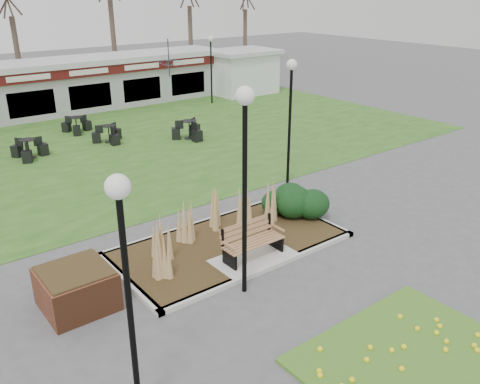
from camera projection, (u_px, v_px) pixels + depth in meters
ground at (257, 263)px, 13.25m from camera, size 100.00×100.00×0.00m
lawn at (82, 152)px, 22.04m from camera, size 34.00×16.00×0.02m
flower_bed at (407, 356)px, 9.85m from camera, size 4.20×3.00×0.16m
planting_bed at (262, 220)px, 14.82m from camera, size 6.75×3.40×1.27m
park_bench at (251, 240)px, 13.21m from camera, size 1.70×0.66×0.93m
brick_planter at (77, 288)px, 11.31m from camera, size 1.50×1.50×0.95m
food_pavilion at (22, 90)px, 27.32m from camera, size 24.60×3.40×2.90m
service_hut at (242, 71)px, 33.52m from camera, size 4.40×3.40×2.83m
lamp_post_near_left at (124, 252)px, 7.28m from camera, size 0.36×0.36×4.38m
lamp_post_near_right at (291, 95)px, 17.41m from camera, size 0.37×0.37×4.45m
lamp_post_mid_left at (245, 148)px, 10.73m from camera, size 0.40×0.40×4.86m
lamp_post_far_right at (211, 55)px, 29.98m from camera, size 0.33×0.33×3.98m
bistro_set_a at (77, 127)px, 24.83m from camera, size 1.35×1.43×0.77m
bistro_set_b at (29, 152)px, 21.14m from camera, size 1.39×1.52×0.81m
bistro_set_c at (109, 137)px, 23.31m from camera, size 1.48×1.30×0.79m
bistro_set_d at (189, 133)px, 23.84m from camera, size 1.62×1.43×0.86m
patio_umbrella at (170, 75)px, 30.30m from camera, size 2.24×2.28×2.73m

